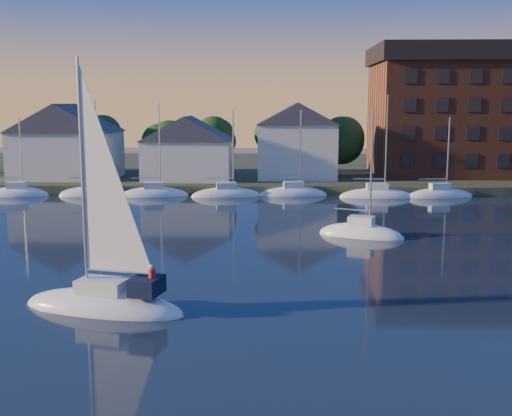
{
  "coord_description": "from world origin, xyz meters",
  "views": [
    {
      "loc": [
        5.34,
        -24.74,
        10.76
      ],
      "look_at": [
        3.85,
        22.0,
        3.06
      ],
      "focal_mm": 45.0,
      "sensor_mm": 36.0,
      "label": 1
    }
  ],
  "objects_px": {
    "clubhouse_east": "(297,140)",
    "hero_sailboat": "(106,299)",
    "condo_block": "(486,110)",
    "clubhouse_centre": "(188,147)",
    "drifting_sailboat_right": "(361,235)",
    "clubhouse_west": "(66,140)"
  },
  "relations": [
    {
      "from": "clubhouse_east",
      "to": "clubhouse_west",
      "type": "bearing_deg",
      "value": -178.09
    },
    {
      "from": "condo_block",
      "to": "clubhouse_centre",
      "type": "bearing_deg",
      "value": -168.76
    },
    {
      "from": "clubhouse_east",
      "to": "condo_block",
      "type": "height_order",
      "value": "condo_block"
    },
    {
      "from": "clubhouse_east",
      "to": "hero_sailboat",
      "type": "bearing_deg",
      "value": -102.65
    },
    {
      "from": "clubhouse_west",
      "to": "condo_block",
      "type": "xyz_separation_m",
      "value": [
        56.0,
        6.95,
        3.86
      ]
    },
    {
      "from": "condo_block",
      "to": "hero_sailboat",
      "type": "distance_m",
      "value": 69.38
    },
    {
      "from": "clubhouse_west",
      "to": "condo_block",
      "type": "relative_size",
      "value": 0.44
    },
    {
      "from": "clubhouse_centre",
      "to": "condo_block",
      "type": "relative_size",
      "value": 0.37
    },
    {
      "from": "hero_sailboat",
      "to": "drifting_sailboat_right",
      "type": "height_order",
      "value": "hero_sailboat"
    },
    {
      "from": "condo_block",
      "to": "hero_sailboat",
      "type": "xyz_separation_m",
      "value": [
        -37.59,
        -57.58,
        -9.2
      ]
    },
    {
      "from": "clubhouse_west",
      "to": "condo_block",
      "type": "height_order",
      "value": "condo_block"
    },
    {
      "from": "clubhouse_east",
      "to": "condo_block",
      "type": "xyz_separation_m",
      "value": [
        26.0,
        5.95,
        3.79
      ]
    },
    {
      "from": "hero_sailboat",
      "to": "clubhouse_east",
      "type": "bearing_deg",
      "value": -88.5
    },
    {
      "from": "clubhouse_west",
      "to": "clubhouse_centre",
      "type": "xyz_separation_m",
      "value": [
        16.0,
        -1.0,
        -0.8
      ]
    },
    {
      "from": "clubhouse_centre",
      "to": "drifting_sailboat_right",
      "type": "bearing_deg",
      "value": -58.94
    },
    {
      "from": "clubhouse_east",
      "to": "hero_sailboat",
      "type": "relative_size",
      "value": 0.74
    },
    {
      "from": "clubhouse_east",
      "to": "drifting_sailboat_right",
      "type": "height_order",
      "value": "clubhouse_east"
    },
    {
      "from": "clubhouse_centre",
      "to": "drifting_sailboat_right",
      "type": "distance_m",
      "value": 35.75
    },
    {
      "from": "clubhouse_west",
      "to": "clubhouse_centre",
      "type": "height_order",
      "value": "clubhouse_west"
    },
    {
      "from": "clubhouse_west",
      "to": "clubhouse_east",
      "type": "relative_size",
      "value": 1.3
    },
    {
      "from": "clubhouse_centre",
      "to": "hero_sailboat",
      "type": "xyz_separation_m",
      "value": [
        2.41,
        -49.64,
        -4.54
      ]
    },
    {
      "from": "clubhouse_centre",
      "to": "drifting_sailboat_right",
      "type": "xyz_separation_m",
      "value": [
        18.26,
        -30.32,
        -5.04
      ]
    }
  ]
}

